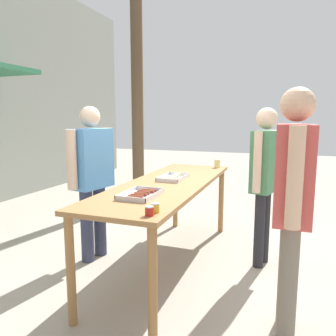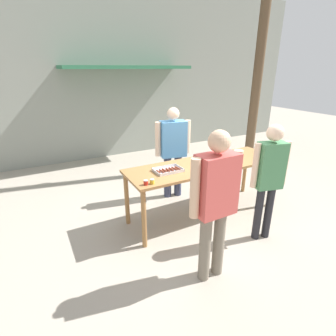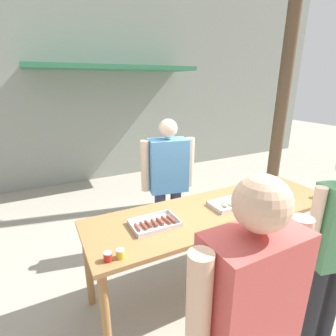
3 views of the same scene
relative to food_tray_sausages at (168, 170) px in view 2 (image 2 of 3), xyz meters
The scene contains 12 objects.
ground_plane 1.17m from the food_tray_sausages, ahead, with size 24.00×24.00×0.00m, color #A39989.
building_facade_back 4.24m from the food_tray_sausages, 80.14° to the left, with size 12.00×1.11×4.50m.
serving_table 0.70m from the food_tray_sausages, ahead, with size 2.64×0.81×0.93m.
food_tray_sausages is the anchor object (origin of this frame).
food_tray_buns 0.85m from the food_tray_sausages, ahead, with size 0.43×0.26×0.05m.
condiment_jar_mustard 0.58m from the food_tray_sausages, 149.22° to the right, with size 0.06×0.06×0.07m.
condiment_jar_ketchup 0.51m from the food_tray_sausages, 143.29° to the right, with size 0.06×0.06×0.07m.
beer_cup 1.89m from the food_tray_sausages, ahead, with size 0.08×0.08×0.11m.
person_server_behind_table 1.04m from the food_tray_sausages, 56.46° to the left, with size 0.67×0.34×1.73m.
person_customer_holding_hotdog 1.24m from the food_tray_sausages, 93.58° to the right, with size 0.66×0.25×1.82m.
person_customer_with_cup 1.43m from the food_tray_sausages, 42.24° to the right, with size 0.52×0.29×1.71m.
utility_pole 4.37m from the food_tray_sausages, 25.53° to the left, with size 1.10×0.23×6.59m.
Camera 2 is at (-2.44, -3.22, 2.39)m, focal length 28.00 mm.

